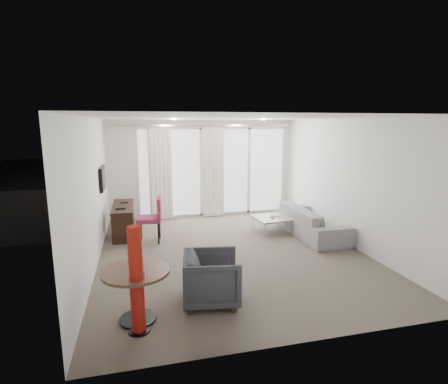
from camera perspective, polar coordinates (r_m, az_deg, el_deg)
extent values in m
cube|color=brown|center=(6.99, 1.19, -9.81)|extent=(5.00, 6.00, 0.00)
cube|color=white|center=(6.53, 1.29, 12.02)|extent=(5.00, 6.00, 0.00)
cube|color=silver|center=(6.47, -20.68, -0.27)|extent=(0.00, 6.00, 2.60)
cube|color=silver|center=(7.67, 19.59, 1.49)|extent=(0.00, 6.00, 2.60)
cube|color=silver|center=(3.90, 12.85, -6.98)|extent=(5.00, 0.00, 2.60)
cylinder|color=#FFE0B2|center=(7.95, -8.22, 11.67)|extent=(0.12, 0.12, 0.02)
cylinder|color=#FFE0B2|center=(8.42, 6.45, 11.67)|extent=(0.12, 0.12, 0.02)
cylinder|color=maroon|center=(4.39, -14.09, -13.83)|extent=(0.28, 0.28, 1.33)
imported|color=#333339|center=(5.06, -2.00, -13.88)|extent=(0.90, 0.88, 0.72)
imported|color=gray|center=(8.19, 14.04, -4.64)|extent=(0.86, 2.19, 0.64)
cube|color=#4D4D50|center=(11.28, -3.26, -2.02)|extent=(5.60, 3.00, 0.12)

